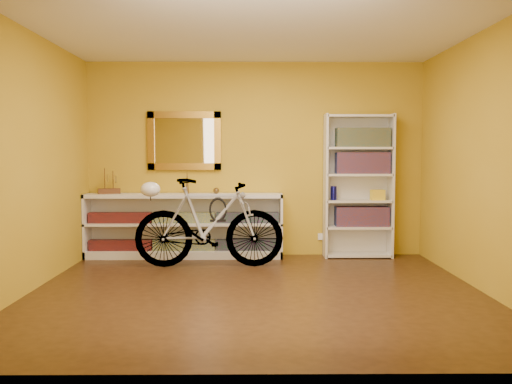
{
  "coord_description": "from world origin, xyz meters",
  "views": [
    {
      "loc": [
        -0.05,
        -5.25,
        1.37
      ],
      "look_at": [
        0.0,
        0.7,
        0.95
      ],
      "focal_mm": 37.66,
      "sensor_mm": 36.0,
      "label": 1
    }
  ],
  "objects_px": {
    "helmet": "(150,189)",
    "bookcase": "(358,186)",
    "console_unit": "(184,226)",
    "bicycle": "(209,223)"
  },
  "relations": [
    {
      "from": "bicycle",
      "to": "helmet",
      "type": "xyz_separation_m",
      "value": [
        -0.7,
        -0.02,
        0.41
      ]
    },
    {
      "from": "console_unit",
      "to": "bicycle",
      "type": "relative_size",
      "value": 1.42
    },
    {
      "from": "bicycle",
      "to": "console_unit",
      "type": "bearing_deg",
      "value": 30.17
    },
    {
      "from": "helmet",
      "to": "bicycle",
      "type": "bearing_deg",
      "value": 1.71
    },
    {
      "from": "helmet",
      "to": "bookcase",
      "type": "bearing_deg",
      "value": 13.97
    },
    {
      "from": "bookcase",
      "to": "bicycle",
      "type": "height_order",
      "value": "bookcase"
    },
    {
      "from": "console_unit",
      "to": "bookcase",
      "type": "relative_size",
      "value": 1.37
    },
    {
      "from": "bookcase",
      "to": "helmet",
      "type": "distance_m",
      "value": 2.71
    },
    {
      "from": "console_unit",
      "to": "bicycle",
      "type": "xyz_separation_m",
      "value": [
        0.38,
        -0.61,
        0.11
      ]
    },
    {
      "from": "bicycle",
      "to": "helmet",
      "type": "relative_size",
      "value": 7.72
    }
  ]
}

